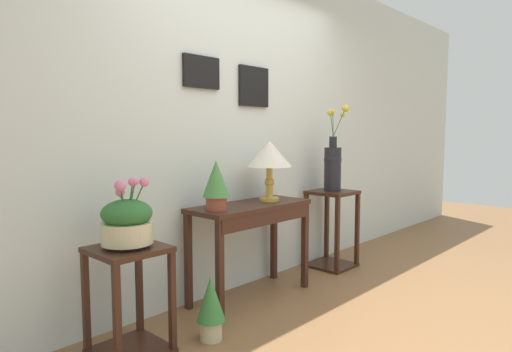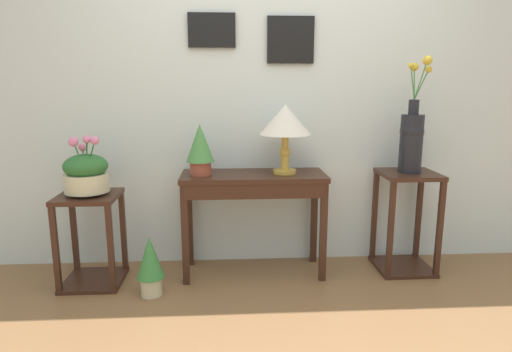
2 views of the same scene
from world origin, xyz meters
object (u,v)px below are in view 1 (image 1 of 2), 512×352
Objects in this scene: console_table at (252,219)px; potted_plant_on_console at (216,183)px; pedestal_stand_left at (129,301)px; flower_vase_tall_right at (333,163)px; table_lamp at (269,156)px; potted_plant_floor at (211,305)px; pedestal_stand_right at (332,229)px; planter_bowl_wide_left at (127,221)px.

console_table is 2.86× the size of potted_plant_on_console.
flower_vase_tall_right is (2.23, 0.10, 0.68)m from pedestal_stand_left.
table_lamp is 0.60× the size of flower_vase_tall_right.
flower_vase_tall_right is 1.99× the size of potted_plant_floor.
potted_plant_on_console reaches higher than pedestal_stand_left.
table_lamp is 1.30m from potted_plant_floor.
pedestal_stand_right reaches higher than potted_plant_floor.
console_table is 1.13m from planter_bowl_wide_left.
table_lamp is (0.22, 0.02, 0.48)m from console_table.
potted_plant_floor is at bearing -170.12° from flower_vase_tall_right.
potted_plant_on_console reaches higher than potted_plant_floor.
planter_bowl_wide_left is at bearing 153.42° from potted_plant_floor.
potted_plant_on_console is 0.48× the size of pedestal_stand_right.
table_lamp is 1.16m from pedestal_stand_right.
pedestal_stand_right is at bearing 2.58° from planter_bowl_wide_left.
console_table reaches higher than pedestal_stand_left.
table_lamp reaches higher than potted_plant_on_console.
flower_vase_tall_right reaches higher than potted_plant_on_console.
table_lamp reaches higher than potted_plant_floor.
flower_vase_tall_right is at bearing -0.48° from table_lamp.
planter_bowl_wide_left is at bearing -173.45° from potted_plant_on_console.
flower_vase_tall_right is at bearing -77.13° from pedestal_stand_right.
potted_plant_on_console is 0.98m from pedestal_stand_left.
table_lamp reaches higher than pedestal_stand_left.
potted_plant_on_console is at bearing 6.55° from planter_bowl_wide_left.
pedestal_stand_right is (1.48, 0.01, -0.56)m from potted_plant_on_console.
pedestal_stand_left is (-1.34, -0.11, -0.78)m from table_lamp.
pedestal_stand_right is (1.12, 0.02, -0.25)m from console_table.
planter_bowl_wide_left is 0.74m from potted_plant_floor.
table_lamp is 0.76× the size of pedestal_stand_left.
pedestal_stand_left is at bearing 103.57° from planter_bowl_wide_left.
table_lamp is at bearing 179.64° from pedestal_stand_right.
potted_plant_on_console is 0.87× the size of potted_plant_floor.
pedestal_stand_left is 1.59× the size of planter_bowl_wide_left.
potted_plant_floor is at bearing -160.47° from table_lamp.
console_table is 1.60× the size of pedestal_stand_left.
planter_bowl_wide_left reaches higher than console_table.
pedestal_stand_right is 0.63m from flower_vase_tall_right.
pedestal_stand_right is at bearing 2.56° from pedestal_stand_left.
pedestal_stand_right is 1.84m from potted_plant_floor.
potted_plant_on_console is 0.44× the size of flower_vase_tall_right.
pedestal_stand_left is at bearing -173.52° from potted_plant_on_console.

